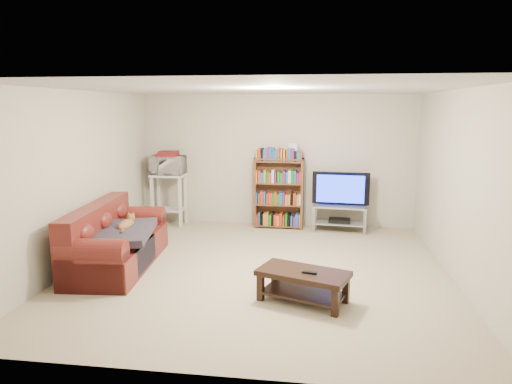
% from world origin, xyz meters
% --- Properties ---
extents(floor, '(5.00, 5.00, 0.00)m').
position_xyz_m(floor, '(0.00, 0.00, 0.00)').
color(floor, '#BBAD8B').
rests_on(floor, ground).
extents(ceiling, '(5.00, 5.00, 0.00)m').
position_xyz_m(ceiling, '(0.00, 0.00, 2.40)').
color(ceiling, white).
rests_on(ceiling, ground).
extents(wall_back, '(5.00, 0.00, 5.00)m').
position_xyz_m(wall_back, '(0.00, 2.50, 1.20)').
color(wall_back, beige).
rests_on(wall_back, ground).
extents(wall_front, '(5.00, 0.00, 5.00)m').
position_xyz_m(wall_front, '(0.00, -2.50, 1.20)').
color(wall_front, beige).
rests_on(wall_front, ground).
extents(wall_left, '(0.00, 5.00, 5.00)m').
position_xyz_m(wall_left, '(-2.50, 0.00, 1.20)').
color(wall_left, beige).
rests_on(wall_left, ground).
extents(wall_right, '(0.00, 5.00, 5.00)m').
position_xyz_m(wall_right, '(2.50, 0.00, 1.20)').
color(wall_right, beige).
rests_on(wall_right, ground).
extents(sofa, '(1.03, 2.08, 0.86)m').
position_xyz_m(sofa, '(-2.03, -0.10, 0.31)').
color(sofa, maroon).
rests_on(sofa, floor).
extents(blanket, '(0.93, 1.12, 0.18)m').
position_xyz_m(blanket, '(-1.84, -0.22, 0.51)').
color(blanket, '#322D39').
rests_on(blanket, sofa).
extents(cat, '(0.26, 0.56, 0.16)m').
position_xyz_m(cat, '(-1.85, -0.04, 0.57)').
color(cat, brown).
rests_on(cat, sofa).
extents(coffee_table, '(1.11, 0.81, 0.36)m').
position_xyz_m(coffee_table, '(0.62, -0.93, 0.25)').
color(coffee_table, black).
rests_on(coffee_table, floor).
extents(remote, '(0.17, 0.08, 0.02)m').
position_xyz_m(remote, '(0.69, -1.01, 0.38)').
color(remote, black).
rests_on(remote, coffee_table).
extents(tv_stand, '(0.97, 0.50, 0.47)m').
position_xyz_m(tv_stand, '(1.15, 2.16, 0.32)').
color(tv_stand, '#999EA3').
rests_on(tv_stand, floor).
extents(television, '(1.01, 0.22, 0.58)m').
position_xyz_m(television, '(1.15, 2.16, 0.76)').
color(television, black).
rests_on(television, tv_stand).
extents(dvd_player, '(0.39, 0.29, 0.06)m').
position_xyz_m(dvd_player, '(1.15, 2.16, 0.19)').
color(dvd_player, black).
rests_on(dvd_player, tv_stand).
extents(bookshelf, '(0.89, 0.30, 1.28)m').
position_xyz_m(bookshelf, '(0.06, 2.25, 0.66)').
color(bookshelf, brown).
rests_on(bookshelf, floor).
extents(shelf_clutter, '(0.65, 0.20, 0.28)m').
position_xyz_m(shelf_clutter, '(0.16, 2.26, 1.38)').
color(shelf_clutter, silver).
rests_on(shelf_clutter, bookshelf).
extents(microwave_stand, '(0.60, 0.44, 0.96)m').
position_xyz_m(microwave_stand, '(-1.96, 2.15, 0.62)').
color(microwave_stand, silver).
rests_on(microwave_stand, floor).
extents(microwave, '(0.60, 0.41, 0.33)m').
position_xyz_m(microwave, '(-1.96, 2.15, 1.13)').
color(microwave, silver).
rests_on(microwave, microwave_stand).
extents(game_boxes, '(0.35, 0.31, 0.05)m').
position_xyz_m(game_boxes, '(-1.96, 2.15, 1.32)').
color(game_boxes, maroon).
rests_on(game_boxes, microwave).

